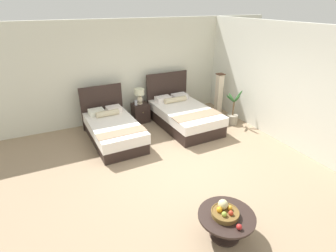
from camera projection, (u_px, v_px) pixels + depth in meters
ground_plane at (183, 166)px, 5.80m from camera, size 9.29×9.83×0.02m
wall_back at (132, 71)px, 7.73m from camera, size 9.29×0.12×2.84m
wall_side_right at (276, 82)px, 6.64m from camera, size 0.12×5.43×2.84m
bed_near_window at (113, 130)px, 6.74m from camera, size 1.20×2.07×1.21m
bed_near_corner at (183, 115)px, 7.53m from camera, size 1.39×2.25×1.32m
nightstand at (141, 113)px, 7.84m from camera, size 0.46×0.44×0.55m
table_lamp at (139, 94)px, 7.61m from camera, size 0.29×0.29×0.45m
vase at (136, 103)px, 7.60m from camera, size 0.08×0.08×0.14m
coffee_table at (226, 220)px, 3.94m from camera, size 0.85×0.85×0.40m
fruit_bowl at (225, 212)px, 3.87m from camera, size 0.41×0.41×0.21m
loose_apple at (239, 227)px, 3.64m from camera, size 0.08×0.08×0.08m
floor_lamp_corner at (219, 94)px, 8.23m from camera, size 0.22×0.22×1.28m
potted_palm at (232, 116)px, 7.68m from camera, size 0.54×0.54×1.00m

